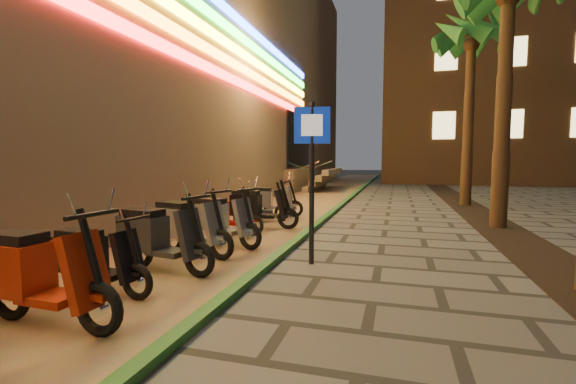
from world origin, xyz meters
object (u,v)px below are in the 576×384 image
(pedestrian_sign, at_px, (312,160))
(scooter_10, at_px, (256,207))
(scooter_7, at_px, (186,225))
(scooter_5, at_px, (93,258))
(scooter_4, at_px, (33,274))
(scooter_6, at_px, (156,237))
(scooter_8, at_px, (218,219))
(scooter_12, at_px, (269,200))
(scooter_9, at_px, (223,214))
(scooter_11, at_px, (256,204))

(pedestrian_sign, height_order, scooter_10, pedestrian_sign)
(scooter_7, xyz_separation_m, scooter_10, (0.27, 2.92, -0.00))
(pedestrian_sign, bearing_deg, scooter_5, -150.04)
(scooter_4, distance_m, scooter_10, 6.06)
(scooter_6, bearing_deg, scooter_7, 105.65)
(scooter_8, bearing_deg, pedestrian_sign, -4.88)
(scooter_6, distance_m, scooter_10, 3.98)
(scooter_5, height_order, scooter_7, scooter_7)
(scooter_5, bearing_deg, scooter_12, 95.37)
(scooter_8, bearing_deg, scooter_6, -75.96)
(scooter_6, relative_size, scooter_8, 1.03)
(scooter_6, relative_size, scooter_9, 1.14)
(scooter_5, height_order, scooter_9, scooter_9)
(scooter_4, relative_size, scooter_10, 1.03)
(scooter_12, bearing_deg, scooter_6, -98.88)
(pedestrian_sign, height_order, scooter_6, pedestrian_sign)
(scooter_8, height_order, scooter_9, scooter_8)
(scooter_5, relative_size, scooter_6, 0.85)
(scooter_4, distance_m, scooter_12, 7.94)
(scooter_9, relative_size, scooter_11, 1.00)
(scooter_7, relative_size, scooter_10, 1.00)
(scooter_8, bearing_deg, scooter_5, -77.86)
(scooter_8, height_order, scooter_11, scooter_8)
(scooter_5, xyz_separation_m, scooter_12, (0.06, 6.96, 0.04))
(scooter_5, distance_m, scooter_11, 6.05)
(pedestrian_sign, bearing_deg, scooter_4, -137.77)
(scooter_9, xyz_separation_m, scooter_11, (0.08, 1.99, 0.01))
(scooter_12, bearing_deg, scooter_8, -96.49)
(scooter_6, height_order, scooter_10, scooter_6)
(pedestrian_sign, distance_m, scooter_5, 3.48)
(scooter_5, distance_m, scooter_8, 3.05)
(pedestrian_sign, bearing_deg, scooter_8, 145.84)
(scooter_6, distance_m, scooter_12, 5.86)
(pedestrian_sign, xyz_separation_m, scooter_10, (-2.09, 2.93, -1.19))
(scooter_11, bearing_deg, scooter_10, -87.51)
(scooter_4, relative_size, scooter_8, 1.05)
(pedestrian_sign, distance_m, scooter_4, 4.05)
(scooter_5, relative_size, scooter_11, 0.97)
(scooter_4, xyz_separation_m, scooter_10, (0.20, 6.05, -0.01))
(scooter_10, bearing_deg, scooter_12, 95.85)
(scooter_5, relative_size, scooter_12, 0.92)
(scooter_7, xyz_separation_m, scooter_11, (-0.09, 3.89, -0.06))
(scooter_12, bearing_deg, scooter_4, -99.41)
(scooter_6, xyz_separation_m, scooter_10, (0.17, 3.97, -0.00))
(scooter_6, distance_m, scooter_11, 4.95)
(scooter_5, relative_size, scooter_10, 0.86)
(scooter_6, bearing_deg, scooter_12, 101.22)
(pedestrian_sign, relative_size, scooter_8, 1.55)
(pedestrian_sign, relative_size, scooter_12, 1.62)
(pedestrian_sign, xyz_separation_m, scooter_12, (-2.38, 4.81, -1.23))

